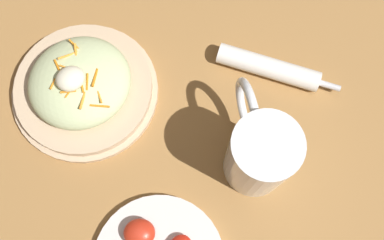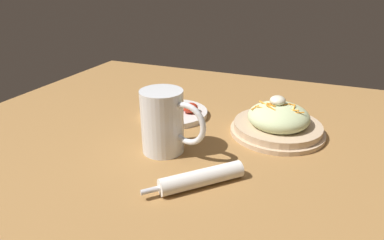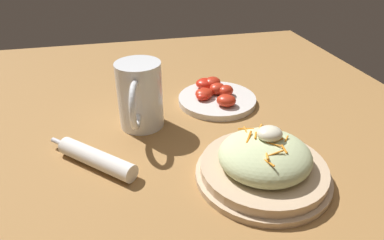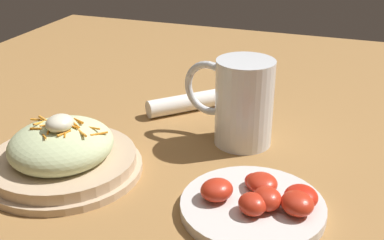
{
  "view_description": "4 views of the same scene",
  "coord_description": "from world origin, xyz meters",
  "views": [
    {
      "loc": [
        0.18,
        0.17,
        0.7
      ],
      "look_at": [
        0.09,
        -0.0,
        0.07
      ],
      "focal_mm": 42.08,
      "sensor_mm": 36.0,
      "label": 1
    },
    {
      "loc": [
        -0.57,
        -0.23,
        0.38
      ],
      "look_at": [
        0.09,
        0.04,
        0.06
      ],
      "focal_mm": 30.63,
      "sensor_mm": 36.0,
      "label": 2
    },
    {
      "loc": [
        -0.01,
        -0.57,
        0.4
      ],
      "look_at": [
        0.12,
        -0.01,
        0.05
      ],
      "focal_mm": 31.48,
      "sensor_mm": 36.0,
      "label": 3
    },
    {
      "loc": [
        0.78,
        0.27,
        0.39
      ],
      "look_at": [
        0.09,
        0.02,
        0.06
      ],
      "focal_mm": 46.72,
      "sensor_mm": 36.0,
      "label": 4
    }
  ],
  "objects": [
    {
      "name": "salad_plate",
      "position": [
        0.22,
        -0.14,
        0.03
      ],
      "size": [
        0.24,
        0.24,
        0.1
      ],
      "color": "#D1B28E",
      "rests_on": "ground_plane"
    },
    {
      "name": "ground_plane",
      "position": [
        0.0,
        0.0,
        0.0
      ],
      "size": [
        1.43,
        1.43,
        0.0
      ],
      "primitive_type": "plane",
      "color": "#9E703D"
    },
    {
      "name": "napkin_roll",
      "position": [
        -0.07,
        -0.04,
        0.02
      ],
      "size": [
        0.16,
        0.16,
        0.03
      ],
      "color": "white",
      "rests_on": "ground_plane"
    },
    {
      "name": "beer_mug",
      "position": [
        0.03,
        0.09,
        0.06
      ],
      "size": [
        0.1,
        0.16,
        0.15
      ],
      "color": "white",
      "rests_on": "ground_plane"
    },
    {
      "name": "tomato_plate",
      "position": [
        0.22,
        0.16,
        0.01
      ],
      "size": [
        0.19,
        0.19,
        0.04
      ],
      "color": "silver",
      "rests_on": "ground_plane"
    }
  ]
}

